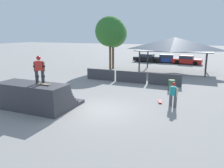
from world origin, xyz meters
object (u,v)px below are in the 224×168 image
at_px(tree_far_back, 113,34).
at_px(parked_car_black, 148,58).
at_px(skater_on_deck, 39,68).
at_px(skateboard_on_ground, 160,101).
at_px(parked_car_blue, 167,59).
at_px(bystander_walking, 173,93).
at_px(tree_beside_pavilion, 110,32).
at_px(trash_bin, 172,85).
at_px(parked_car_red, 187,60).
at_px(skateboard_on_deck, 45,84).

distance_m(tree_far_back, parked_car_black, 9.59).
height_order(skater_on_deck, skateboard_on_ground, skater_on_deck).
bearing_deg(skateboard_on_ground, parked_car_blue, 174.40).
height_order(bystander_walking, parked_car_blue, bystander_walking).
relative_size(skateboard_on_ground, parked_car_black, 0.18).
relative_size(tree_far_back, parked_car_blue, 1.34).
bearing_deg(tree_beside_pavilion, skater_on_deck, -81.97).
relative_size(tree_beside_pavilion, parked_car_blue, 1.41).
xyz_separation_m(bystander_walking, trash_bin, (-0.66, 4.11, -0.49)).
xyz_separation_m(skateboard_on_ground, parked_car_blue, (-2.88, 20.69, 0.54)).
bearing_deg(parked_car_red, parked_car_blue, 174.74).
bearing_deg(skateboard_on_deck, tree_beside_pavilion, 99.23).
height_order(tree_beside_pavilion, tree_far_back, tree_beside_pavilion).
bearing_deg(bystander_walking, trash_bin, -52.33).
relative_size(skateboard_on_deck, parked_car_blue, 0.17).
relative_size(skater_on_deck, bystander_walking, 1.04).
bearing_deg(parked_car_red, bystander_walking, -82.56).
bearing_deg(skateboard_on_ground, parked_car_black, -177.44).
height_order(skateboard_on_ground, tree_beside_pavilion, tree_beside_pavilion).
relative_size(skateboard_on_deck, skateboard_on_ground, 1.00).
bearing_deg(parked_car_red, parked_car_black, -177.29).
bearing_deg(skateboard_on_ground, trash_bin, 162.66).
bearing_deg(parked_car_blue, parked_car_red, -16.61).
distance_m(skateboard_on_deck, parked_car_black, 24.76).
bearing_deg(trash_bin, skateboard_on_deck, -127.61).
distance_m(skater_on_deck, tree_far_back, 16.37).
height_order(parked_car_black, parked_car_red, same).
height_order(skateboard_on_deck, parked_car_black, skateboard_on_deck).
relative_size(skater_on_deck, parked_car_red, 0.38).
distance_m(skater_on_deck, skateboard_on_deck, 1.00).
distance_m(bystander_walking, tree_beside_pavilion, 15.45).
distance_m(bystander_walking, skateboard_on_ground, 1.38).
height_order(skateboard_on_ground, parked_car_blue, parked_car_blue).
distance_m(skateboard_on_ground, parked_car_blue, 20.89).
relative_size(skateboard_on_ground, trash_bin, 0.95).
bearing_deg(trash_bin, bystander_walking, -80.93).
relative_size(skateboard_on_ground, parked_car_red, 0.19).
height_order(bystander_walking, parked_car_black, bystander_walking).
relative_size(tree_beside_pavilion, tree_far_back, 1.05).
xyz_separation_m(skateboard_on_deck, bystander_walking, (6.69, 3.72, -0.72)).
bearing_deg(tree_beside_pavilion, parked_car_red, 46.46).
bearing_deg(skateboard_on_ground, skater_on_deck, -69.86).
bearing_deg(tree_far_back, skateboard_on_ground, -55.04).
bearing_deg(trash_bin, parked_car_blue, 100.27).
relative_size(skater_on_deck, parked_car_black, 0.36).
relative_size(tree_far_back, parked_car_red, 1.45).
xyz_separation_m(tree_far_back, parked_car_black, (2.47, 8.44, -3.83)).
xyz_separation_m(skater_on_deck, trash_bin, (6.48, 7.66, -2.10)).
height_order(skateboard_on_deck, tree_far_back, tree_far_back).
height_order(tree_beside_pavilion, parked_car_black, tree_beside_pavilion).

